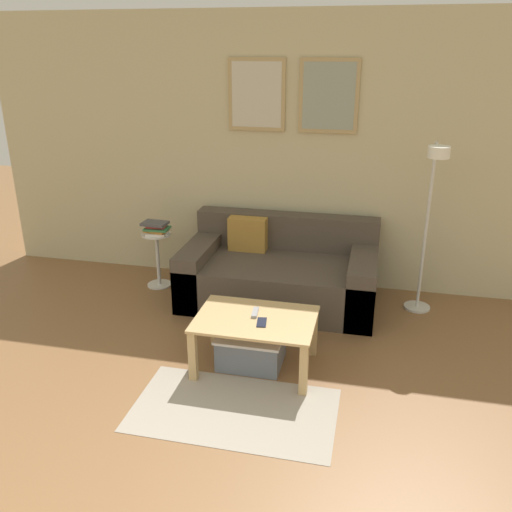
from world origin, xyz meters
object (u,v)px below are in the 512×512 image
(couch, at_px, (280,274))
(remote_control, at_px, (255,313))
(book_stack, at_px, (156,228))
(cell_phone, at_px, (262,322))
(storage_bin, at_px, (251,348))
(side_table, at_px, (158,255))
(coffee_table, at_px, (256,327))
(floor_lamp, at_px, (430,208))

(couch, height_order, remote_control, couch)
(book_stack, relative_size, cell_phone, 1.87)
(couch, distance_m, storage_bin, 1.13)
(cell_phone, bearing_deg, side_table, 127.70)
(coffee_table, distance_m, remote_control, 0.11)
(coffee_table, xyz_separation_m, book_stack, (-1.25, 1.19, 0.28))
(book_stack, bearing_deg, floor_lamp, -1.72)
(storage_bin, height_order, book_stack, book_stack)
(storage_bin, bearing_deg, coffee_table, -44.92)
(storage_bin, bearing_deg, book_stack, 136.33)
(coffee_table, xyz_separation_m, remote_control, (-0.02, 0.06, 0.08))
(side_table, bearing_deg, couch, -2.39)
(couch, relative_size, coffee_table, 2.02)
(couch, bearing_deg, remote_control, -88.92)
(book_stack, bearing_deg, remote_control, -42.60)
(book_stack, distance_m, remote_control, 1.68)
(cell_phone, bearing_deg, coffee_table, 124.90)
(remote_control, bearing_deg, cell_phone, -64.24)
(couch, distance_m, remote_control, 1.11)
(coffee_table, bearing_deg, cell_phone, -46.79)
(storage_bin, height_order, floor_lamp, floor_lamp)
(coffee_table, height_order, remote_control, remote_control)
(couch, relative_size, floor_lamp, 1.15)
(coffee_table, xyz_separation_m, side_table, (-1.26, 1.22, -0.01))
(floor_lamp, xyz_separation_m, book_stack, (-2.47, 0.07, -0.38))
(storage_bin, bearing_deg, couch, 89.81)
(floor_lamp, height_order, cell_phone, floor_lamp)
(storage_bin, relative_size, remote_control, 3.26)
(floor_lamp, distance_m, remote_control, 1.73)
(coffee_table, height_order, book_stack, book_stack)
(floor_lamp, relative_size, book_stack, 5.80)
(couch, height_order, coffee_table, couch)
(book_stack, bearing_deg, couch, -1.39)
(remote_control, bearing_deg, floor_lamp, 34.64)
(book_stack, bearing_deg, side_table, 127.70)
(couch, bearing_deg, coffee_table, -88.11)
(floor_lamp, bearing_deg, storage_bin, -139.58)
(couch, relative_size, cell_phone, 12.47)
(remote_control, height_order, cell_phone, remote_control)
(couch, relative_size, remote_control, 11.64)
(cell_phone, bearing_deg, floor_lamp, 37.16)
(coffee_table, bearing_deg, storage_bin, 135.08)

